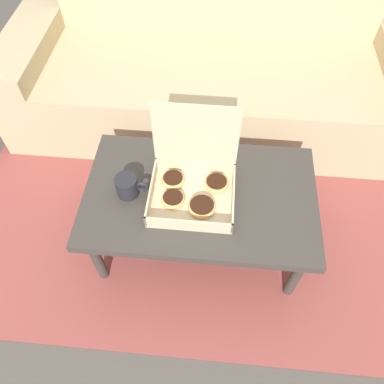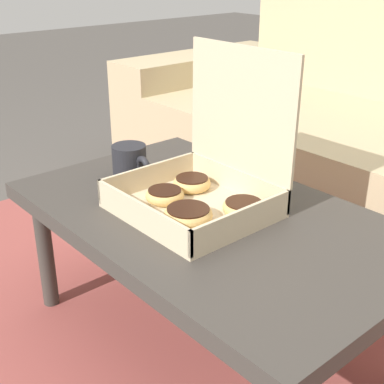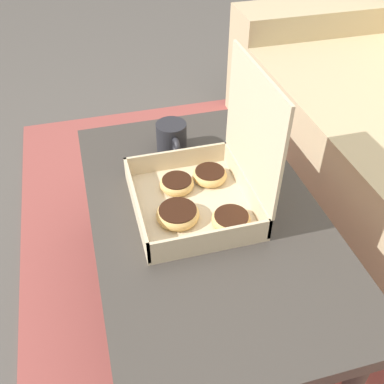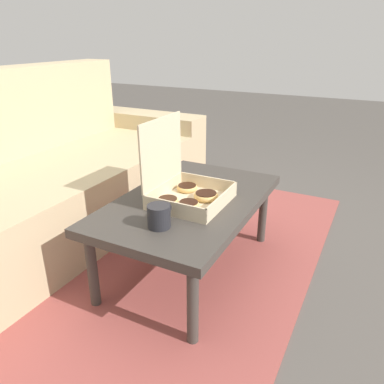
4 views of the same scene
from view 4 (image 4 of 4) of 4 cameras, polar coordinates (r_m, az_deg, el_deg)
ground_plane at (r=1.94m, az=-2.97°, el=-10.89°), size 12.00×12.00×0.00m
area_rug at (r=2.09m, az=-10.21°, el=-8.53°), size 2.39×1.91×0.01m
couch at (r=2.31m, az=-21.60°, el=1.37°), size 2.27×0.87×0.91m
coffee_table at (r=1.73m, az=-0.44°, el=-2.21°), size 0.96×0.59×0.39m
pastry_box at (r=1.67m, az=-1.17°, el=0.66°), size 0.34×0.31×0.37m
coffee_mug at (r=1.46m, az=-4.97°, el=-3.63°), size 0.14×0.09×0.09m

